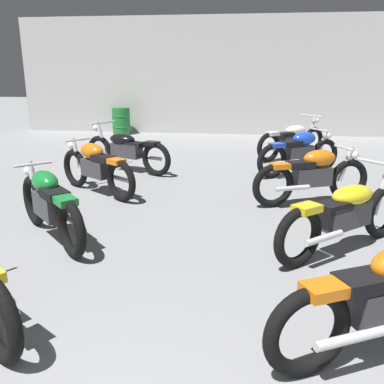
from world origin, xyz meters
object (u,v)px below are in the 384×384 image
Objects in this scene: motorcycle_left_row_4 at (126,149)px; motorcycle_right_row_2 at (346,213)px; motorcycle_right_row_4 at (300,152)px; motorcycle_right_row_5 at (292,139)px; motorcycle_right_row_3 at (313,175)px; oil_drum at (121,121)px; motorcycle_left_row_3 at (96,167)px; motorcycle_left_row_2 at (49,203)px.

motorcycle_left_row_4 and motorcycle_right_row_2 have the same top height.
motorcycle_right_row_4 is at bearing 91.74° from motorcycle_right_row_2.
motorcycle_right_row_2 is 1.02× the size of motorcycle_right_row_5.
motorcycle_right_row_3 is 2.19× the size of oil_drum.
motorcycle_left_row_3 is at bearing -135.91° from motorcycle_right_row_5.
motorcycle_left_row_4 reaches higher than oil_drum.
motorcycle_right_row_2 is 1.77m from motorcycle_right_row_3.
oil_drum is at bearing 148.50° from motorcycle_right_row_5.
motorcycle_left_row_4 reaches higher than motorcycle_left_row_3.
motorcycle_right_row_3 is (3.46, -1.73, 0.01)m from motorcycle_left_row_4.
motorcycle_right_row_2 is (3.58, -3.50, 0.00)m from motorcycle_left_row_4.
motorcycle_left_row_4 and motorcycle_right_row_5 have the same top height.
motorcycle_left_row_3 is 0.90× the size of motorcycle_right_row_3.
motorcycle_right_row_4 is 1.01× the size of motorcycle_right_row_5.
motorcycle_left_row_2 and motorcycle_right_row_4 have the same top height.
motorcycle_right_row_2 is at bearing -27.26° from motorcycle_left_row_3.
motorcycle_left_row_4 is 1.20× the size of motorcycle_right_row_5.
motorcycle_right_row_3 is 1.09× the size of motorcycle_right_row_4.
motorcycle_right_row_3 is at bearing 93.91° from motorcycle_right_row_2.
oil_drum is (-5.03, 6.60, -0.03)m from motorcycle_right_row_3.
motorcycle_right_row_5 is at bearing 91.11° from motorcycle_right_row_2.
motorcycle_right_row_2 is at bearing -88.26° from motorcycle_right_row_4.
motorcycle_right_row_5 is (-0.10, 5.28, 0.00)m from motorcycle_right_row_2.
oil_drum is at bearing 121.59° from motorcycle_right_row_2.
motorcycle_left_row_4 is 1.19× the size of motorcycle_right_row_4.
oil_drum is (-1.57, 4.87, -0.03)m from motorcycle_left_row_4.
motorcycle_left_row_4 is 3.91m from motorcycle_right_row_5.
motorcycle_right_row_4 is (3.47, 0.17, 0.01)m from motorcycle_left_row_4.
motorcycle_right_row_5 is 1.97× the size of oil_drum.
motorcycle_right_row_3 reaches higher than oil_drum.
motorcycle_right_row_4 is (-0.11, 3.66, 0.01)m from motorcycle_right_row_2.
motorcycle_left_row_4 is at bearing -152.87° from motorcycle_right_row_5.
motorcycle_left_row_3 is at bearing -76.80° from oil_drum.
motorcycle_right_row_2 is 9.82m from oil_drum.
motorcycle_left_row_2 is at bearing -88.62° from motorcycle_left_row_4.
motorcycle_left_row_2 is at bearing -178.14° from motorcycle_right_row_2.
motorcycle_right_row_3 is 3.51m from motorcycle_right_row_5.
motorcycle_left_row_4 is at bearing -177.26° from motorcycle_right_row_4.
motorcycle_right_row_5 is at bearing 89.70° from motorcycle_right_row_3.
motorcycle_right_row_3 is 1.89m from motorcycle_right_row_4.
motorcycle_left_row_3 is 0.98× the size of motorcycle_right_row_2.
motorcycle_left_row_3 is at bearing 152.74° from motorcycle_right_row_2.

